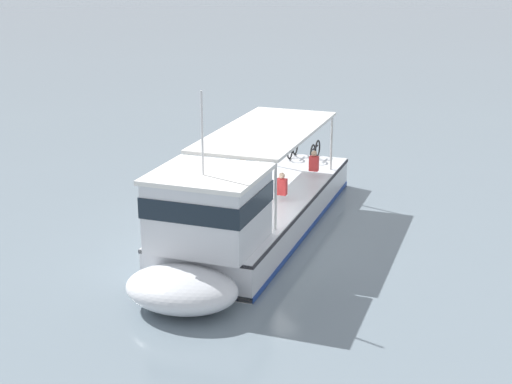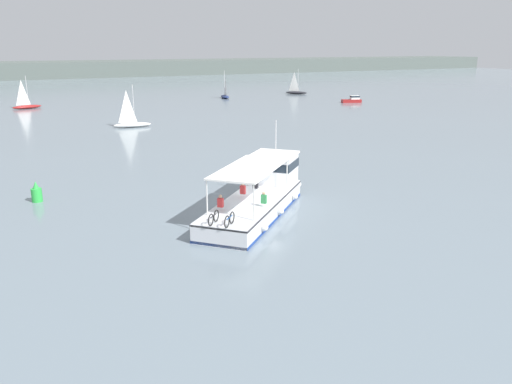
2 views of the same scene
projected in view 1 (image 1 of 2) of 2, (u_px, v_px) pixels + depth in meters
name	position (u px, v px, depth m)	size (l,w,h in m)	color
ground_plane	(248.00, 249.00, 22.36)	(400.00, 400.00, 0.00)	slate
ferry_main	(245.00, 214.00, 22.41)	(11.43, 10.90, 5.32)	silver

